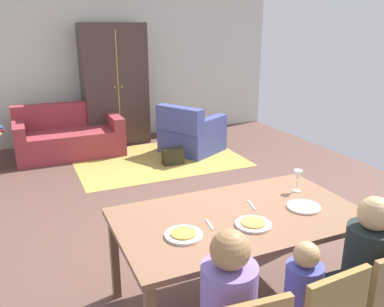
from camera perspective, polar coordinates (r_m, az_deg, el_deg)
ground_plane at (r=4.92m, az=-2.18°, el=-7.13°), size 6.46×6.45×0.02m
back_wall at (r=7.63m, az=-11.69°, el=12.22°), size 6.46×0.10×2.70m
dining_table at (r=2.99m, az=6.80°, el=-9.81°), size 1.80×1.02×0.76m
plate_near_man at (r=2.66m, az=-1.22°, el=-11.57°), size 0.25×0.25×0.02m
pizza_near_man at (r=2.65m, az=-1.22°, el=-11.29°), size 0.17×0.17×0.01m
plate_near_child at (r=2.82m, az=8.74°, el=-9.98°), size 0.25×0.25×0.02m
pizza_near_child at (r=2.81m, az=8.75°, el=-9.71°), size 0.17×0.17×0.01m
plate_near_woman at (r=3.15m, az=15.66°, el=-7.37°), size 0.25×0.25×0.02m
wine_glass at (r=3.39m, az=14.89°, el=-3.16°), size 0.07×0.07×0.19m
fork at (r=2.80m, az=2.54°, el=-10.10°), size 0.04×0.15×0.01m
knife at (r=3.11m, az=8.51°, el=-7.28°), size 0.05×0.17×0.01m
dining_chair_woman at (r=2.82m, az=25.43°, el=-18.33°), size 0.44×0.44×0.87m
person_woman at (r=2.90m, az=22.92°, el=-16.32°), size 0.30×0.41×1.11m
area_rug at (r=6.43m, az=-4.80°, el=-0.83°), size 2.60×1.80×0.01m
couch at (r=6.89m, az=-17.13°, el=2.31°), size 1.68×0.86×0.82m
armchair at (r=6.72m, az=-0.22°, el=2.86°), size 1.16×1.16×0.82m
armoire at (r=7.28m, az=-11.02°, el=9.61°), size 1.10×0.59×2.10m
handbag at (r=6.17m, az=-2.73°, el=-0.39°), size 0.32×0.16×0.26m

